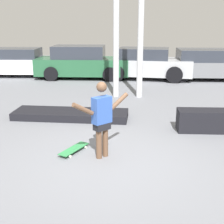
{
  "coord_description": "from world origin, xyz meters",
  "views": [
    {
      "loc": [
        0.66,
        -5.35,
        2.55
      ],
      "look_at": [
        -0.06,
        1.02,
        0.67
      ],
      "focal_mm": 50.0,
      "sensor_mm": 36.0,
      "label": 1
    }
  ],
  "objects_px": {
    "manual_pad": "(71,114)",
    "parked_car_green": "(82,63)",
    "parked_car_grey": "(206,65)",
    "parked_car_silver": "(146,64)",
    "parked_car_white": "(17,62)",
    "skateboarder": "(102,116)",
    "skateboard": "(74,149)"
  },
  "relations": [
    {
      "from": "manual_pad",
      "to": "parked_car_green",
      "type": "distance_m",
      "value": 6.27
    },
    {
      "from": "manual_pad",
      "to": "parked_car_grey",
      "type": "xyz_separation_m",
      "value": [
        4.66,
        6.46,
        0.56
      ]
    },
    {
      "from": "parked_car_silver",
      "to": "manual_pad",
      "type": "bearing_deg",
      "value": -103.27
    },
    {
      "from": "parked_car_white",
      "to": "parked_car_grey",
      "type": "xyz_separation_m",
      "value": [
        8.82,
        0.07,
        0.02
      ]
    },
    {
      "from": "parked_car_green",
      "to": "skateboarder",
      "type": "bearing_deg",
      "value": -79.18
    },
    {
      "from": "parked_car_white",
      "to": "skateboard",
      "type": "bearing_deg",
      "value": -66.23
    },
    {
      "from": "parked_car_white",
      "to": "parked_car_grey",
      "type": "bearing_deg",
      "value": -4.71
    },
    {
      "from": "parked_car_silver",
      "to": "parked_car_white",
      "type": "bearing_deg",
      "value": -177.06
    },
    {
      "from": "skateboard",
      "to": "parked_car_grey",
      "type": "height_order",
      "value": "parked_car_grey"
    },
    {
      "from": "parked_car_white",
      "to": "parked_car_green",
      "type": "relative_size",
      "value": 1.06
    },
    {
      "from": "skateboard",
      "to": "parked_car_silver",
      "type": "height_order",
      "value": "parked_car_silver"
    },
    {
      "from": "manual_pad",
      "to": "parked_car_white",
      "type": "bearing_deg",
      "value": 123.04
    },
    {
      "from": "skateboard",
      "to": "manual_pad",
      "type": "xyz_separation_m",
      "value": [
        -0.61,
        2.24,
        0.04
      ]
    },
    {
      "from": "skateboarder",
      "to": "parked_car_silver",
      "type": "distance_m",
      "value": 8.71
    },
    {
      "from": "manual_pad",
      "to": "parked_car_silver",
      "type": "relative_size",
      "value": 0.75
    },
    {
      "from": "skateboarder",
      "to": "parked_car_white",
      "type": "relative_size",
      "value": 0.33
    },
    {
      "from": "manual_pad",
      "to": "parked_car_green",
      "type": "bearing_deg",
      "value": 98.84
    },
    {
      "from": "skateboarder",
      "to": "parked_car_silver",
      "type": "xyz_separation_m",
      "value": [
        0.76,
        8.68,
        -0.15
      ]
    },
    {
      "from": "skateboarder",
      "to": "parked_car_silver",
      "type": "height_order",
      "value": "skateboarder"
    },
    {
      "from": "skateboard",
      "to": "manual_pad",
      "type": "bearing_deg",
      "value": 38.38
    },
    {
      "from": "parked_car_green",
      "to": "parked_car_grey",
      "type": "bearing_deg",
      "value": -0.38
    },
    {
      "from": "parked_car_green",
      "to": "parked_car_grey",
      "type": "height_order",
      "value": "parked_car_green"
    },
    {
      "from": "parked_car_white",
      "to": "skateboarder",
      "type": "bearing_deg",
      "value": -63.76
    },
    {
      "from": "parked_car_silver",
      "to": "parked_car_grey",
      "type": "height_order",
      "value": "parked_car_silver"
    },
    {
      "from": "skateboard",
      "to": "parked_car_silver",
      "type": "xyz_separation_m",
      "value": [
        1.36,
        8.51,
        0.61
      ]
    },
    {
      "from": "parked_car_white",
      "to": "parked_car_green",
      "type": "bearing_deg",
      "value": -9.22
    },
    {
      "from": "skateboard",
      "to": "parked_car_grey",
      "type": "relative_size",
      "value": 0.19
    },
    {
      "from": "parked_car_grey",
      "to": "parked_car_silver",
      "type": "bearing_deg",
      "value": -179.26
    },
    {
      "from": "parked_car_white",
      "to": "parked_car_grey",
      "type": "height_order",
      "value": "parked_car_grey"
    },
    {
      "from": "skateboarder",
      "to": "skateboard",
      "type": "distance_m",
      "value": 0.99
    },
    {
      "from": "parked_car_white",
      "to": "parked_car_silver",
      "type": "distance_m",
      "value": 6.13
    },
    {
      "from": "skateboarder",
      "to": "manual_pad",
      "type": "xyz_separation_m",
      "value": [
        -1.21,
        2.41,
        -0.73
      ]
    }
  ]
}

